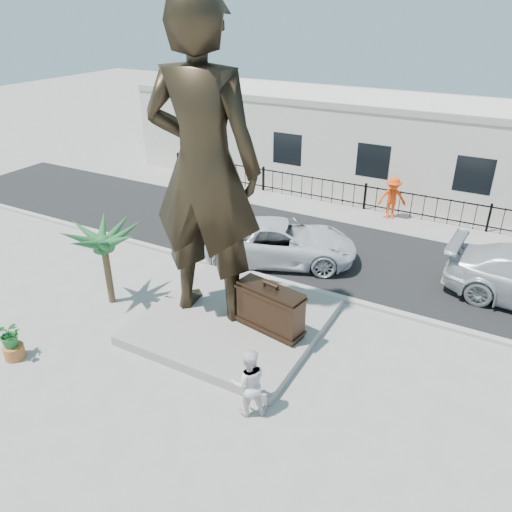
{
  "coord_description": "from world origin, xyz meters",
  "views": [
    {
      "loc": [
        6.27,
        -9.39,
        8.96
      ],
      "look_at": [
        0.0,
        2.0,
        2.3
      ],
      "focal_mm": 35.0,
      "sensor_mm": 36.0,
      "label": 1
    }
  ],
  "objects": [
    {
      "name": "plinth",
      "position": [
        -0.5,
        1.5,
        0.15
      ],
      "size": [
        5.2,
        5.2,
        0.3
      ],
      "primitive_type": "cube",
      "color": "gray",
      "rests_on": "ground"
    },
    {
      "name": "planter",
      "position": [
        -5.07,
        -2.84,
        0.2
      ],
      "size": [
        0.56,
        0.56,
        0.4
      ],
      "primitive_type": "cylinder",
      "color": "#A7612C",
      "rests_on": "ground"
    },
    {
      "name": "palm_tree",
      "position": [
        -4.77,
        0.7,
        0.0
      ],
      "size": [
        1.8,
        1.8,
        3.2
      ],
      "primitive_type": null,
      "color": "#1D5227",
      "rests_on": "ground"
    },
    {
      "name": "worker",
      "position": [
        1.41,
        12.27,
        0.99
      ],
      "size": [
        1.44,
        1.17,
        1.94
      ],
      "primitive_type": "imported",
      "rotation": [
        0.0,
        0.0,
        0.42
      ],
      "color": "#FC410D",
      "rests_on": "far_sidewalk"
    },
    {
      "name": "fence",
      "position": [
        0.0,
        12.8,
        0.6
      ],
      "size": [
        22.0,
        0.1,
        1.2
      ],
      "primitive_type": "cube",
      "color": "black",
      "rests_on": "ground"
    },
    {
      "name": "building",
      "position": [
        0.0,
        17.0,
        2.2
      ],
      "size": [
        28.0,
        7.0,
        4.4
      ],
      "primitive_type": "cube",
      "color": "silver",
      "rests_on": "ground"
    },
    {
      "name": "street",
      "position": [
        0.0,
        8.0,
        0.01
      ],
      "size": [
        40.0,
        7.0,
        0.01
      ],
      "primitive_type": "cube",
      "color": "black",
      "rests_on": "ground"
    },
    {
      "name": "suitcase",
      "position": [
        0.78,
        1.45,
        1.01
      ],
      "size": [
        2.11,
        1.0,
        1.43
      ],
      "primitive_type": "cube",
      "rotation": [
        0.0,
        0.0,
        -0.18
      ],
      "color": "black",
      "rests_on": "plinth"
    },
    {
      "name": "tourist",
      "position": [
        1.71,
        -1.47,
        0.91
      ],
      "size": [
        1.12,
        1.07,
        1.82
      ],
      "primitive_type": "imported",
      "rotation": [
        0.0,
        0.0,
        3.76
      ],
      "color": "white",
      "rests_on": "ground"
    },
    {
      "name": "curb",
      "position": [
        0.0,
        4.5,
        0.06
      ],
      "size": [
        40.0,
        0.25,
        0.12
      ],
      "primitive_type": "cube",
      "color": "#A5A399",
      "rests_on": "ground"
    },
    {
      "name": "car_white",
      "position": [
        -1.16,
        6.07,
        0.81
      ],
      "size": [
        6.3,
        4.61,
        1.59
      ],
      "primitive_type": "imported",
      "rotation": [
        0.0,
        0.0,
        1.96
      ],
      "color": "silver",
      "rests_on": "street"
    },
    {
      "name": "shrub",
      "position": [
        -5.07,
        -2.84,
        0.8
      ],
      "size": [
        0.77,
        0.68,
        0.8
      ],
      "primitive_type": "imported",
      "rotation": [
        0.0,
        0.0,
        -0.08
      ],
      "color": "#236C2B",
      "rests_on": "planter"
    },
    {
      "name": "ground",
      "position": [
        0.0,
        0.0,
        0.0
      ],
      "size": [
        100.0,
        100.0,
        0.0
      ],
      "primitive_type": "plane",
      "color": "#9E9991",
      "rests_on": "ground"
    },
    {
      "name": "far_sidewalk",
      "position": [
        0.0,
        12.0,
        0.01
      ],
      "size": [
        40.0,
        2.5,
        0.02
      ],
      "primitive_type": "cube",
      "color": "#9E9991",
      "rests_on": "ground"
    },
    {
      "name": "statue",
      "position": [
        -1.41,
        1.58,
        4.85
      ],
      "size": [
        3.61,
        2.66,
        9.1
      ],
      "primitive_type": "imported",
      "rotation": [
        0.0,
        0.0,
        3.29
      ],
      "color": "black",
      "rests_on": "plinth"
    }
  ]
}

